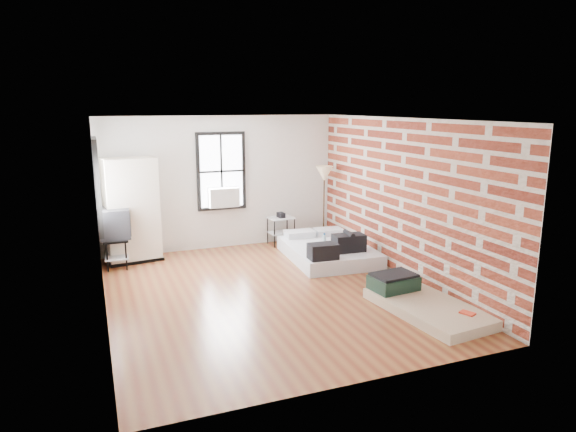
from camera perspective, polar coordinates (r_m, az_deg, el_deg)
name	(u,v)px	position (r m, az deg, el deg)	size (l,w,h in m)	color
ground	(268,293)	(8.50, -2.25, -8.52)	(6.00, 6.00, 0.00)	#632D1A
room_shell	(273,184)	(8.46, -1.66, 3.57)	(5.02, 6.02, 2.80)	silver
mattress_main	(328,250)	(10.26, 4.51, -3.80)	(1.65, 2.16, 0.66)	white
mattress_bare	(420,301)	(8.06, 14.45, -9.17)	(1.19, 2.00, 0.41)	#C3AA8D
wardrobe	(132,210)	(10.39, -16.97, 0.60)	(1.10, 0.72, 2.03)	black
side_table	(281,223)	(11.22, -0.79, -0.75)	(0.58, 0.48, 0.72)	black
floor_lamp	(324,177)	(11.14, 4.05, 4.29)	(0.37, 0.37, 1.72)	#301F10
tv_stand	(115,225)	(10.17, -18.71, -0.93)	(0.58, 0.81, 1.12)	black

